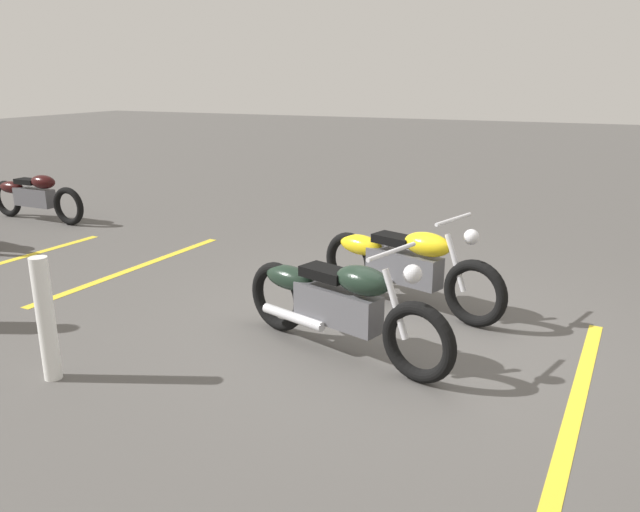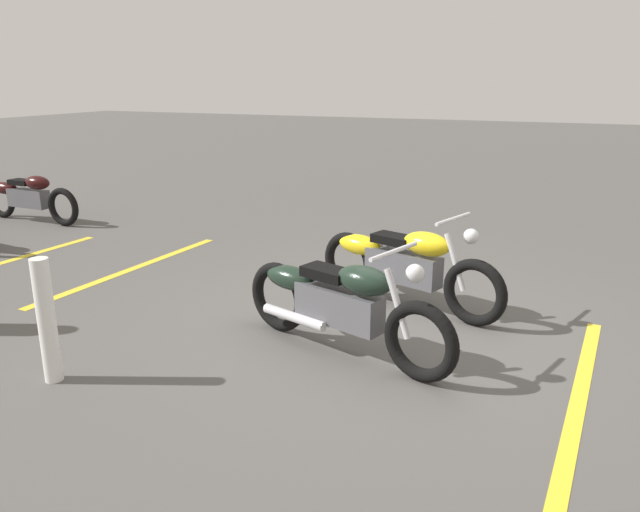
% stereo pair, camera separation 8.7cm
% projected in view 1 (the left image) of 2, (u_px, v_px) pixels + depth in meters
% --- Properties ---
extents(ground_plane, '(60.00, 60.00, 0.00)m').
position_uv_depth(ground_plane, '(390.00, 330.00, 5.87)').
color(ground_plane, '#514F4C').
extents(motorcycle_bright_foreground, '(2.15, 0.86, 1.04)m').
position_uv_depth(motorcycle_bright_foreground, '(403.00, 264.00, 6.37)').
color(motorcycle_bright_foreground, black).
rests_on(motorcycle_bright_foreground, ground).
extents(motorcycle_dark_foreground, '(2.16, 0.84, 1.04)m').
position_uv_depth(motorcycle_dark_foreground, '(336.00, 302.00, 5.28)').
color(motorcycle_dark_foreground, black).
rests_on(motorcycle_dark_foreground, ground).
extents(motorcycle_row_far_left, '(2.08, 0.30, 0.78)m').
position_uv_depth(motorcycle_row_far_left, '(34.00, 195.00, 10.22)').
color(motorcycle_row_far_left, black).
rests_on(motorcycle_row_far_left, ground).
extents(bollard_post, '(0.14, 0.14, 1.02)m').
position_uv_depth(bollard_post, '(46.00, 319.00, 4.78)').
color(bollard_post, white).
rests_on(bollard_post, ground).
extents(parking_stripe_near, '(0.35, 3.20, 0.01)m').
position_uv_depth(parking_stripe_near, '(577.00, 400.00, 4.59)').
color(parking_stripe_near, yellow).
rests_on(parking_stripe_near, ground).
extents(parking_stripe_mid, '(0.35, 3.20, 0.01)m').
position_uv_depth(parking_stripe_mid, '(135.00, 268.00, 7.75)').
color(parking_stripe_mid, yellow).
rests_on(parking_stripe_mid, ground).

